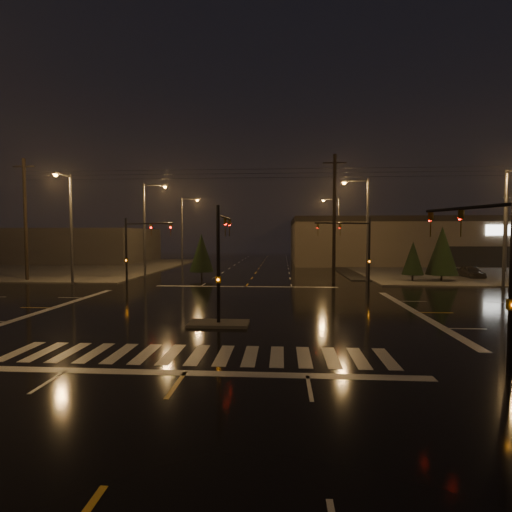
# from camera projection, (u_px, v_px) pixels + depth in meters

# --- Properties ---
(ground) EXTENTS (140.00, 140.00, 0.00)m
(ground) POSITION_uv_depth(u_px,v_px,m) (229.00, 310.00, 24.01)
(ground) COLOR black
(ground) RESTS_ON ground
(sidewalk_ne) EXTENTS (36.00, 36.00, 0.12)m
(sidewalk_ne) POSITION_uv_depth(u_px,v_px,m) (488.00, 269.00, 51.93)
(sidewalk_ne) COLOR #4B4943
(sidewalk_ne) RESTS_ON ground
(sidewalk_nw) EXTENTS (36.00, 36.00, 0.12)m
(sidewalk_nw) POSITION_uv_depth(u_px,v_px,m) (45.00, 267.00, 55.88)
(sidewalk_nw) COLOR #4B4943
(sidewalk_nw) RESTS_ON ground
(median_island) EXTENTS (3.00, 1.60, 0.15)m
(median_island) POSITION_uv_depth(u_px,v_px,m) (219.00, 324.00, 20.03)
(median_island) COLOR #4B4943
(median_island) RESTS_ON ground
(crosswalk) EXTENTS (15.00, 2.60, 0.01)m
(crosswalk) POSITION_uv_depth(u_px,v_px,m) (198.00, 355.00, 15.05)
(crosswalk) COLOR beige
(crosswalk) RESTS_ON ground
(stop_bar_near) EXTENTS (16.00, 0.50, 0.01)m
(stop_bar_near) POSITION_uv_depth(u_px,v_px,m) (185.00, 373.00, 13.05)
(stop_bar_near) COLOR beige
(stop_bar_near) RESTS_ON ground
(stop_bar_far) EXTENTS (16.00, 0.50, 0.01)m
(stop_bar_far) POSITION_uv_depth(u_px,v_px,m) (246.00, 287.00, 34.98)
(stop_bar_far) COLOR beige
(stop_bar_far) RESTS_ON ground
(retail_building) EXTENTS (60.20, 28.30, 7.20)m
(retail_building) POSITION_uv_depth(u_px,v_px,m) (471.00, 239.00, 67.33)
(retail_building) COLOR #6F644F
(retail_building) RESTS_ON ground
(commercial_block) EXTENTS (30.00, 18.00, 5.60)m
(commercial_block) POSITION_uv_depth(u_px,v_px,m) (58.00, 245.00, 68.03)
(commercial_block) COLOR #3E3A37
(commercial_block) RESTS_ON ground
(signal_mast_median) EXTENTS (0.25, 4.59, 6.00)m
(signal_mast_median) POSITION_uv_depth(u_px,v_px,m) (221.00, 250.00, 20.76)
(signal_mast_median) COLOR black
(signal_mast_median) RESTS_ON ground
(signal_mast_ne) EXTENTS (4.84, 1.86, 6.00)m
(signal_mast_ne) POSITION_uv_depth(u_px,v_px,m) (358.00, 244.00, 33.29)
(signal_mast_ne) COLOR black
(signal_mast_ne) RESTS_ON ground
(signal_mast_nw) EXTENTS (4.84, 1.86, 6.00)m
(signal_mast_nw) POSITION_uv_depth(u_px,v_px,m) (136.00, 244.00, 34.54)
(signal_mast_nw) COLOR black
(signal_mast_nw) RESTS_ON ground
(signal_mast_se) EXTENTS (1.55, 3.87, 6.00)m
(signal_mast_se) POSITION_uv_depth(u_px,v_px,m) (492.00, 259.00, 13.43)
(signal_mast_se) COLOR black
(signal_mast_se) RESTS_ON ground
(streetlight_1) EXTENTS (2.77, 0.32, 10.00)m
(streetlight_1) POSITION_uv_depth(u_px,v_px,m) (147.00, 223.00, 42.38)
(streetlight_1) COLOR #38383A
(streetlight_1) RESTS_ON ground
(streetlight_2) EXTENTS (2.77, 0.32, 10.00)m
(streetlight_2) POSITION_uv_depth(u_px,v_px,m) (184.00, 226.00, 58.33)
(streetlight_2) COLOR #38383A
(streetlight_2) RESTS_ON ground
(streetlight_3) EXTENTS (2.77, 0.32, 10.00)m
(streetlight_3) POSITION_uv_depth(u_px,v_px,m) (364.00, 222.00, 38.92)
(streetlight_3) COLOR #38383A
(streetlight_3) RESTS_ON ground
(streetlight_4) EXTENTS (2.77, 0.32, 10.00)m
(streetlight_4) POSITION_uv_depth(u_px,v_px,m) (337.00, 226.00, 58.85)
(streetlight_4) COLOR #38383A
(streetlight_4) RESTS_ON ground
(streetlight_5) EXTENTS (0.32, 2.77, 10.00)m
(streetlight_5) POSITION_uv_depth(u_px,v_px,m) (69.00, 221.00, 35.91)
(streetlight_5) COLOR #38383A
(streetlight_5) RESTS_ON ground
(streetlight_6) EXTENTS (0.32, 2.77, 10.00)m
(streetlight_6) POSITION_uv_depth(u_px,v_px,m) (507.00, 220.00, 33.41)
(streetlight_6) COLOR #38383A
(streetlight_6) RESTS_ON ground
(utility_pole_0) EXTENTS (2.20, 0.32, 12.00)m
(utility_pole_0) POSITION_uv_depth(u_px,v_px,m) (25.00, 219.00, 39.09)
(utility_pole_0) COLOR black
(utility_pole_0) RESTS_ON ground
(utility_pole_1) EXTENTS (2.20, 0.32, 12.00)m
(utility_pole_1) POSITION_uv_depth(u_px,v_px,m) (334.00, 218.00, 37.12)
(utility_pole_1) COLOR black
(utility_pole_1) RESTS_ON ground
(conifer_0) EXTENTS (2.05, 2.05, 3.91)m
(conifer_0) POSITION_uv_depth(u_px,v_px,m) (413.00, 258.00, 38.54)
(conifer_0) COLOR black
(conifer_0) RESTS_ON ground
(conifer_1) EXTENTS (2.99, 2.99, 5.37)m
(conifer_1) POSITION_uv_depth(u_px,v_px,m) (442.00, 251.00, 38.45)
(conifer_1) COLOR black
(conifer_1) RESTS_ON ground
(conifer_3) EXTENTS (2.53, 2.53, 4.65)m
(conifer_3) POSITION_uv_depth(u_px,v_px,m) (201.00, 253.00, 41.63)
(conifer_3) COLOR black
(conifer_3) RESTS_ON ground
(car_parked) EXTENTS (1.77, 3.97, 1.33)m
(car_parked) POSITION_uv_depth(u_px,v_px,m) (471.00, 272.00, 41.80)
(car_parked) COLOR black
(car_parked) RESTS_ON ground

